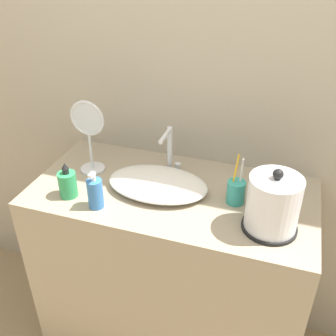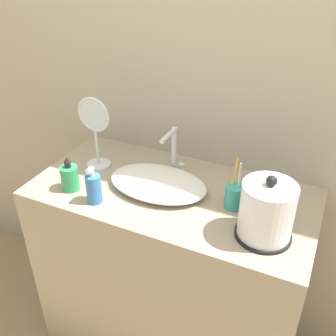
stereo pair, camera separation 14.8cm
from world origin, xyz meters
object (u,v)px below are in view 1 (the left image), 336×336
toothbrush_cup (236,192)px  lotion_bottle (95,193)px  electric_kettle (273,206)px  vanity_mirror (89,132)px  faucet (170,149)px  shampoo_bottle (68,184)px

toothbrush_cup → lotion_bottle: 0.51m
electric_kettle → lotion_bottle: size_ratio=1.58×
toothbrush_cup → vanity_mirror: bearing=176.4°
vanity_mirror → faucet: bearing=15.4°
shampoo_bottle → lotion_bottle: bearing=-12.7°
toothbrush_cup → shampoo_bottle: bearing=-165.5°
faucet → electric_kettle: bearing=-28.8°
toothbrush_cup → vanity_mirror: size_ratio=0.64×
lotion_bottle → shampoo_bottle: lotion_bottle is taller
faucet → vanity_mirror: vanity_mirror is taller
faucet → lotion_bottle: bearing=-120.1°
faucet → electric_kettle: electric_kettle is taller
faucet → vanity_mirror: (-0.31, -0.09, 0.07)m
faucet → shampoo_bottle: (-0.31, -0.28, -0.05)m
faucet → toothbrush_cup: same height
toothbrush_cup → shampoo_bottle: size_ratio=1.38×
faucet → lotion_bottle: faucet is taller
toothbrush_cup → vanity_mirror: vanity_mirror is taller
shampoo_bottle → toothbrush_cup: bearing=14.5°
electric_kettle → shampoo_bottle: (-0.74, -0.04, -0.04)m
lotion_bottle → electric_kettle: bearing=6.9°
toothbrush_cup → electric_kettle: bearing=-39.5°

